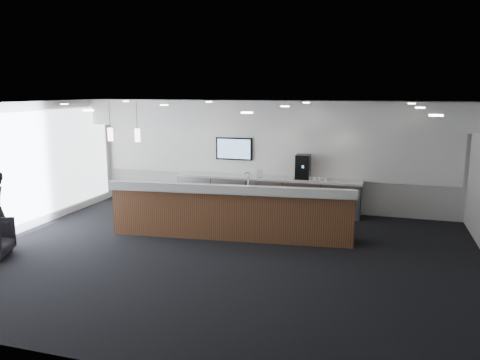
% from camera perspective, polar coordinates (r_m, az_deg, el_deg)
% --- Properties ---
extents(ground, '(10.00, 10.00, 0.00)m').
position_cam_1_polar(ground, '(9.49, -2.06, -9.18)').
color(ground, black).
rests_on(ground, ground).
extents(ceiling, '(10.00, 8.00, 0.02)m').
position_cam_1_polar(ceiling, '(8.92, -2.19, 9.24)').
color(ceiling, black).
rests_on(ceiling, back_wall).
extents(back_wall, '(10.00, 0.02, 3.00)m').
position_cam_1_polar(back_wall, '(12.88, 3.65, 3.05)').
color(back_wall, silver).
rests_on(back_wall, ground).
extents(left_wall, '(0.02, 8.00, 3.00)m').
position_cam_1_polar(left_wall, '(11.68, -26.01, 1.14)').
color(left_wall, silver).
rests_on(left_wall, ground).
extents(soffit_bulkhead, '(10.00, 0.90, 0.70)m').
position_cam_1_polar(soffit_bulkhead, '(12.34, 3.24, 8.07)').
color(soffit_bulkhead, white).
rests_on(soffit_bulkhead, back_wall).
extents(alcove_panel, '(9.80, 0.06, 1.40)m').
position_cam_1_polar(alcove_panel, '(12.84, 3.63, 3.47)').
color(alcove_panel, white).
rests_on(alcove_panel, back_wall).
extents(window_blinds_wall, '(0.04, 7.36, 2.55)m').
position_cam_1_polar(window_blinds_wall, '(11.66, -25.87, 1.13)').
color(window_blinds_wall, silver).
rests_on(window_blinds_wall, left_wall).
extents(back_credenza, '(5.06, 0.66, 0.95)m').
position_cam_1_polar(back_credenza, '(12.72, 3.23, -1.73)').
color(back_credenza, gray).
rests_on(back_credenza, ground).
extents(wall_tv, '(1.05, 0.08, 0.62)m').
position_cam_1_polar(wall_tv, '(13.03, -0.73, 3.83)').
color(wall_tv, black).
rests_on(wall_tv, back_wall).
extents(pendant_left, '(0.12, 0.12, 0.30)m').
position_cam_1_polar(pendant_left, '(10.69, -13.05, 5.22)').
color(pendant_left, '#FFE9C6').
rests_on(pendant_left, ceiling).
extents(pendant_right, '(0.12, 0.12, 0.30)m').
position_cam_1_polar(pendant_right, '(11.05, -16.21, 5.25)').
color(pendant_right, '#FFE9C6').
rests_on(pendant_right, ceiling).
extents(ceiling_can_lights, '(7.00, 5.00, 0.02)m').
position_cam_1_polar(ceiling_can_lights, '(8.92, -2.19, 9.05)').
color(ceiling_can_lights, white).
rests_on(ceiling_can_lights, ceiling).
extents(service_counter, '(5.50, 1.44, 1.49)m').
position_cam_1_polar(service_counter, '(10.51, -1.07, -3.88)').
color(service_counter, '#552C1C').
rests_on(service_counter, ground).
extents(coffee_machine, '(0.37, 0.50, 0.64)m').
position_cam_1_polar(coffee_machine, '(12.43, 7.69, 1.61)').
color(coffee_machine, black).
rests_on(coffee_machine, back_credenza).
extents(info_sign_left, '(0.16, 0.03, 0.22)m').
position_cam_1_polar(info_sign_left, '(12.52, 2.44, 0.79)').
color(info_sign_left, silver).
rests_on(info_sign_left, back_credenza).
extents(info_sign_right, '(0.19, 0.07, 0.25)m').
position_cam_1_polar(info_sign_right, '(12.32, 8.08, 0.60)').
color(info_sign_right, silver).
rests_on(info_sign_right, back_credenza).
extents(cup_0, '(0.10, 0.10, 0.10)m').
position_cam_1_polar(cup_0, '(12.26, 10.40, 0.11)').
color(cup_0, white).
rests_on(cup_0, back_credenza).
extents(cup_1, '(0.15, 0.15, 0.10)m').
position_cam_1_polar(cup_1, '(12.27, 9.75, 0.15)').
color(cup_1, white).
rests_on(cup_1, back_credenza).
extents(cup_2, '(0.13, 0.13, 0.10)m').
position_cam_1_polar(cup_2, '(12.29, 9.10, 0.19)').
color(cup_2, white).
rests_on(cup_2, back_credenza).
extents(cup_3, '(0.14, 0.14, 0.10)m').
position_cam_1_polar(cup_3, '(12.31, 8.46, 0.22)').
color(cup_3, white).
rests_on(cup_3, back_credenza).
extents(cup_4, '(0.14, 0.14, 0.10)m').
position_cam_1_polar(cup_4, '(12.33, 7.81, 0.26)').
color(cup_4, white).
rests_on(cup_4, back_credenza).
extents(cup_5, '(0.11, 0.11, 0.10)m').
position_cam_1_polar(cup_5, '(12.35, 7.17, 0.29)').
color(cup_5, white).
rests_on(cup_5, back_credenza).
extents(cup_6, '(0.15, 0.15, 0.10)m').
position_cam_1_polar(cup_6, '(12.38, 6.53, 0.33)').
color(cup_6, white).
rests_on(cup_6, back_credenza).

